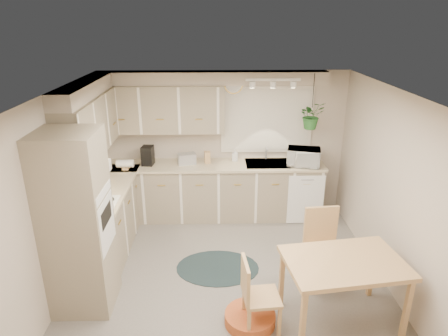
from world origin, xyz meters
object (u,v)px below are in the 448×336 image
at_px(pet_bed, 250,318).
at_px(dining_table, 341,291).
at_px(chair_back, 325,250).
at_px(braided_rug, 218,268).
at_px(microwave, 304,155).
at_px(chair_left, 262,295).

bearing_deg(pet_bed, dining_table, 1.54).
height_order(chair_back, braided_rug, chair_back).
relative_size(braided_rug, microwave, 2.18).
bearing_deg(braided_rug, dining_table, -37.30).
bearing_deg(microwave, chair_back, -79.63).
relative_size(pet_bed, microwave, 1.10).
bearing_deg(dining_table, pet_bed, -178.46).
height_order(chair_left, microwave, microwave).
bearing_deg(dining_table, braided_rug, 142.70).
bearing_deg(braided_rug, chair_back, -14.34).
xyz_separation_m(chair_back, braided_rug, (-1.33, 0.34, -0.48)).
bearing_deg(dining_table, chair_left, -174.17).
xyz_separation_m(dining_table, chair_back, (-0.01, 0.68, 0.10)).
height_order(dining_table, microwave, microwave).
relative_size(chair_left, microwave, 1.65).
distance_m(braided_rug, pet_bed, 1.10).
xyz_separation_m(chair_left, pet_bed, (-0.11, 0.06, -0.36)).
xyz_separation_m(chair_left, braided_rug, (-0.46, 1.11, -0.42)).
bearing_deg(chair_left, microwave, 154.44).
bearing_deg(chair_back, braided_rug, -19.81).
bearing_deg(microwave, pet_bed, -100.38).
relative_size(dining_table, chair_back, 1.28).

